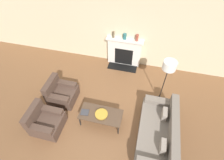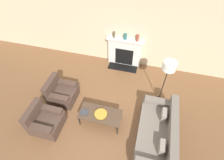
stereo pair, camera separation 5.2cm
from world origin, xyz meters
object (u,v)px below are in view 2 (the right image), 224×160
mantel_vase_center_right (137,38)px  armchair_near (45,121)px  bowl (101,114)px  floor_lamp (168,69)px  fireplace (125,52)px  mantel_vase_left (114,35)px  book (84,112)px  mantel_vase_center_left (125,36)px  armchair_far (61,93)px  coffee_table (100,114)px  couch (158,134)px

mantel_vase_center_right → armchair_near: bearing=-121.7°
bowl → floor_lamp: (1.60, 1.25, 0.97)m
armchair_near → fireplace: bearing=-26.3°
bowl → mantel_vase_left: (-0.33, 2.81, 0.79)m
book → mantel_vase_center_right: 3.13m
mantel_vase_center_left → armchair_far: bearing=-125.5°
armchair_near → mantel_vase_left: mantel_vase_left is taller
bowl → mantel_vase_left: bearing=96.7°
mantel_vase_left → mantel_vase_center_left: 0.42m
armchair_near → coffee_table: armchair_near is taller
couch → armchair_near: couch is taller
bowl → book: 0.49m
floor_lamp → coffee_table: bearing=-143.0°
fireplace → book: size_ratio=5.47×
fireplace → mantel_vase_center_left: (-0.02, 0.01, 0.69)m
book → armchair_far: bearing=144.0°
armchair_near → mantel_vase_left: (1.20, 3.32, 0.98)m
book → mantel_vase_center_left: bearing=71.8°
fireplace → book: fireplace is taller
couch → armchair_near: 3.19m
armchair_near → mantel_vase_center_left: 3.82m
bowl → floor_lamp: floor_lamp is taller
mantel_vase_left → coffee_table: bearing=-83.8°
bowl → floor_lamp: 2.25m
mantel_vase_left → floor_lamp: bearing=-38.9°
bowl → mantel_vase_left: mantel_vase_left is taller
fireplace → coffee_table: (-0.13, -2.77, -0.16)m
armchair_near → book: armchair_near is taller
floor_lamp → mantel_vase_left: 2.49m
mantel_vase_left → mantel_vase_center_right: bearing=-0.0°
couch → mantel_vase_left: 3.64m
coffee_table → book: size_ratio=4.86×
armchair_near → bowl: bearing=-71.5°
mantel_vase_center_right → armchair_far: bearing=-132.2°
armchair_near → floor_lamp: 3.77m
fireplace → couch: 3.28m
couch → coffee_table: (-1.66, 0.12, 0.11)m
coffee_table → fireplace: bearing=87.3°
fireplace → armchair_far: (-1.64, -2.25, -0.27)m
fireplace → bowl: bearing=-92.2°
coffee_table → bowl: bowl is taller
armchair_far → mantel_vase_left: mantel_vase_left is taller
fireplace → couch: (1.53, -2.89, -0.26)m
couch → floor_lamp: size_ratio=1.21×
bowl → mantel_vase_center_right: mantel_vase_center_right is taller
mantel_vase_left → mantel_vase_center_left: bearing=-0.0°
book → coffee_table: bearing=1.0°
mantel_vase_center_right → fireplace: bearing=-178.0°
floor_lamp → mantel_vase_center_right: (-1.08, 1.56, -0.18)m
coffee_table → mantel_vase_left: size_ratio=5.21×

